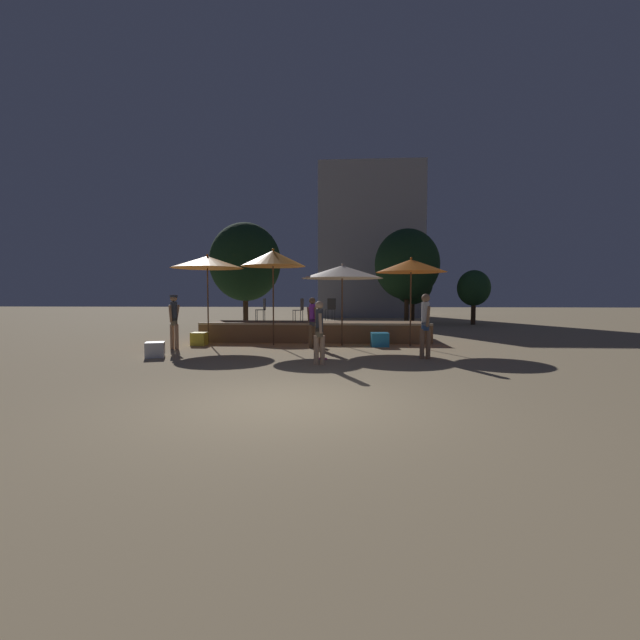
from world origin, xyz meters
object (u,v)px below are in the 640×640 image
person_1 (174,318)px  background_tree_0 (413,283)px  background_tree_2 (474,288)px  cube_seat_2 (380,340)px  bistro_chair_0 (331,307)px  cube_seat_0 (199,339)px  bistro_chair_2 (262,307)px  patio_umbrella_0 (411,266)px  person_0 (312,321)px  patio_umbrella_1 (273,259)px  background_tree_3 (245,262)px  bistro_chair_1 (300,308)px  patio_umbrella_2 (342,272)px  frisbee_disc (323,359)px  person_2 (319,331)px  person_3 (425,323)px  background_tree_1 (407,264)px  cube_seat_1 (155,350)px  patio_umbrella_3 (207,262)px

person_1 → background_tree_0: 17.65m
background_tree_2 → cube_seat_2: bearing=-119.1°
cube_seat_2 → bistro_chair_0: bearing=126.2°
cube_seat_0 → bistro_chair_0: (4.56, 2.56, 1.07)m
cube_seat_0 → bistro_chair_2: bearing=44.3°
patio_umbrella_0 → person_0: bearing=-167.0°
patio_umbrella_1 → bistro_chair_2: (-0.71, 1.58, -1.77)m
patio_umbrella_1 → patio_umbrella_0: bearing=0.1°
cube_seat_2 → background_tree_3: bearing=128.8°
cube_seat_0 → bistro_chair_1: bistro_chair_1 is taller
patio_umbrella_2 → person_0: bearing=-141.7°
bistro_chair_0 → frisbee_disc: (0.00, -5.61, -1.28)m
person_2 → bistro_chair_0: size_ratio=1.80×
patio_umbrella_0 → person_3: bearing=-90.6°
cube_seat_2 → bistro_chair_1: bearing=154.6°
person_1 → background_tree_2: size_ratio=0.54×
frisbee_disc → background_tree_1: size_ratio=0.04×
person_3 → background_tree_2: (5.48, 14.60, 1.21)m
background_tree_2 → background_tree_0: bearing=155.0°
cube_seat_1 → person_3: 7.68m
person_1 → bistro_chair_1: size_ratio=1.98×
person_2 → frisbee_disc: (0.03, 0.93, -0.84)m
person_2 → bistro_chair_2: (-2.63, 5.83, 0.44)m
patio_umbrella_1 → person_0: bearing=-28.1°
patio_umbrella_2 → cube_seat_0: bearing=-176.9°
patio_umbrella_3 → bistro_chair_1: (3.31, 0.85, -1.68)m
cube_seat_0 → bistro_chair_1: (3.43, 1.49, 1.07)m
person_3 → background_tree_3: background_tree_3 is taller
background_tree_1 → background_tree_0: bearing=64.3°
patio_umbrella_2 → bistro_chair_1: patio_umbrella_2 is taller
person_0 → bistro_chair_1: bearing=-124.3°
patio_umbrella_2 → bistro_chair_2: bearing=153.3°
background_tree_1 → background_tree_2: bearing=-7.0°
bistro_chair_2 → background_tree_0: size_ratio=0.22×
patio_umbrella_3 → background_tree_0: (9.32, 12.75, -0.38)m
person_0 → bistro_chair_0: 3.13m
cube_seat_0 → person_0: person_0 is taller
bistro_chair_2 → background_tree_1: (7.01, 10.44, 2.41)m
cube_seat_0 → cube_seat_2: bearing=0.9°
patio_umbrella_0 → frisbee_disc: size_ratio=12.59×
cube_seat_2 → background_tree_1: (2.55, 12.19, 3.47)m
patio_umbrella_2 → cube_seat_0: 5.58m
cube_seat_2 → background_tree_1: background_tree_1 is taller
patio_umbrella_2 → person_1: size_ratio=1.62×
cube_seat_1 → background_tree_2: bearing=48.4°
bistro_chair_0 → patio_umbrella_0: bearing=117.1°
person_2 → person_3: (2.86, 1.18, 0.14)m
background_tree_0 → background_tree_1: (-0.53, -1.11, 1.11)m
patio_umbrella_0 → bistro_chair_0: patio_umbrella_0 is taller
person_0 → background_tree_1: size_ratio=0.29×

